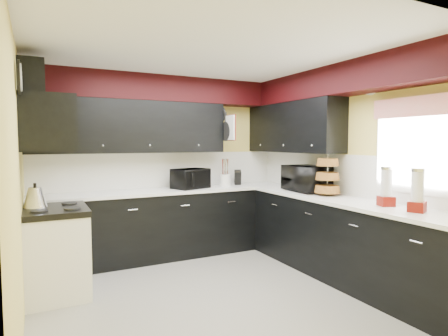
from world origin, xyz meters
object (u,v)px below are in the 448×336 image
microwave (307,179)px  toaster_oven (191,179)px  utensil_crock (225,180)px  knife_block (238,178)px  kettle (35,197)px

microwave → toaster_oven: bearing=55.4°
utensil_crock → knife_block: bearing=15.9°
toaster_oven → microwave: (1.26, -0.99, 0.03)m
microwave → kettle: size_ratio=2.69×
knife_block → kettle: size_ratio=0.94×
microwave → knife_block: (-0.45, 1.08, -0.06)m
microwave → knife_block: microwave is taller
microwave → knife_block: 1.18m
kettle → microwave: bearing=-7.1°
knife_block → microwave: bearing=-43.4°
toaster_oven → utensil_crock: size_ratio=2.71×
microwave → utensil_crock: microwave is taller
toaster_oven → microwave: microwave is taller
microwave → kettle: (-3.23, 0.40, -0.09)m
toaster_oven → knife_block: (0.81, 0.09, -0.03)m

